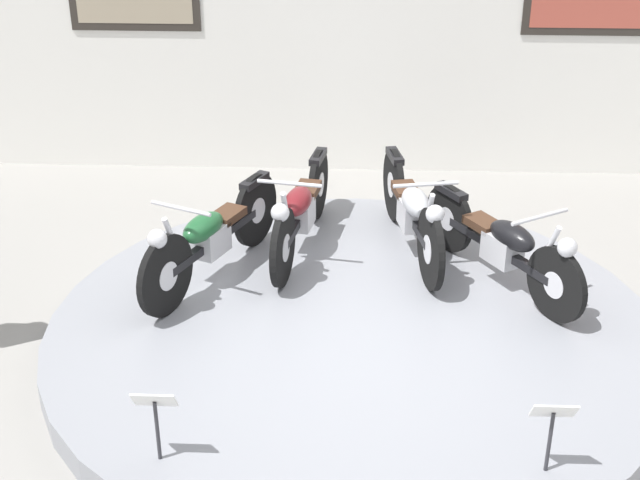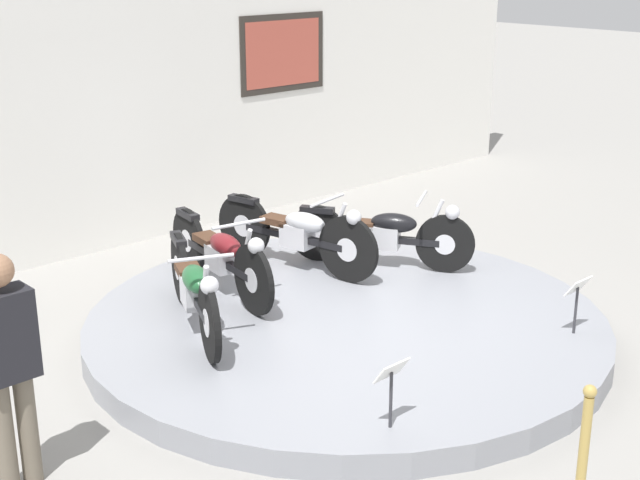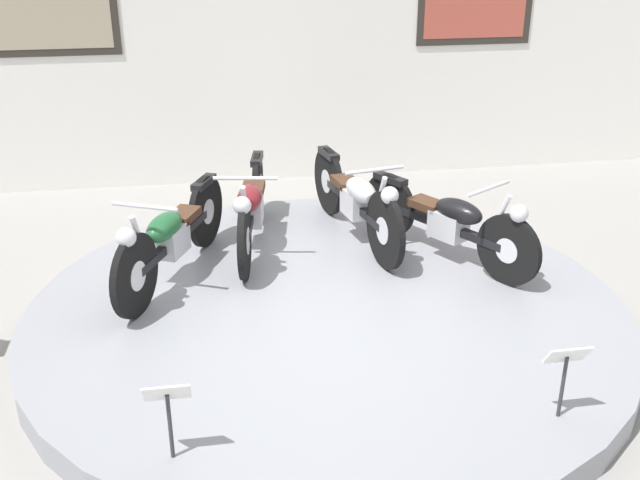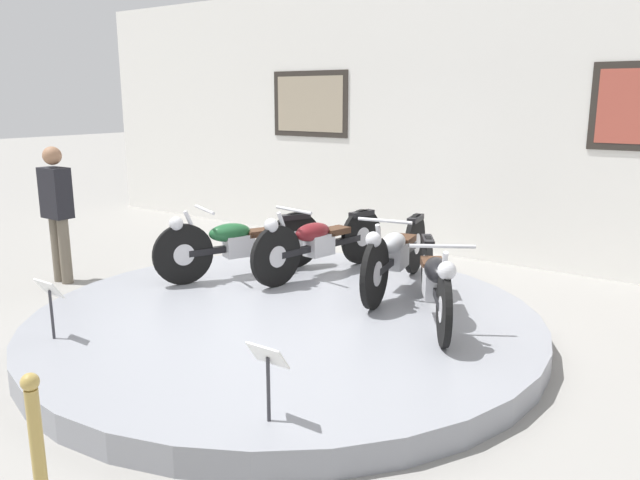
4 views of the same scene
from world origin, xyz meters
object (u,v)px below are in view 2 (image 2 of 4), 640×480
at_px(motorcycle_maroon, 221,254).
at_px(visitor_standing, 7,360).
at_px(motorcycle_silver, 297,232).
at_px(info_placard_front_centre, 577,293).
at_px(motorcycle_green, 194,288).
at_px(motorcycle_black, 384,232).
at_px(info_placard_front_left, 391,379).

relative_size(motorcycle_maroon, visitor_standing, 1.23).
relative_size(motorcycle_maroon, motorcycle_silver, 0.99).
xyz_separation_m(motorcycle_silver, visitor_standing, (-3.71, -1.45, 0.30)).
xyz_separation_m(motorcycle_maroon, info_placard_front_centre, (1.65, -2.84, -0.03)).
height_order(motorcycle_green, motorcycle_black, motorcycle_green).
relative_size(motorcycle_green, motorcycle_maroon, 0.93).
xyz_separation_m(motorcycle_black, info_placard_front_left, (-2.36, -2.28, -0.00)).
relative_size(info_placard_front_centre, visitor_standing, 0.32).
relative_size(info_placard_front_left, visitor_standing, 0.32).
bearing_deg(info_placard_front_centre, info_placard_front_left, 180.00).
distance_m(motorcycle_maroon, motorcycle_silver, 0.97).
height_order(motorcycle_black, visitor_standing, visitor_standing).
distance_m(motorcycle_silver, visitor_standing, 4.00).
distance_m(motorcycle_black, visitor_standing, 4.52).
xyz_separation_m(motorcycle_silver, motorcycle_black, (0.71, -0.56, -0.03)).
bearing_deg(motorcycle_maroon, info_placard_front_left, -103.47).
distance_m(motorcycle_green, motorcycle_maroon, 0.90).
relative_size(motorcycle_black, info_placard_front_centre, 3.30).
distance_m(motorcycle_silver, info_placard_front_centre, 2.92).
distance_m(info_placard_front_left, info_placard_front_centre, 2.33).
height_order(motorcycle_silver, info_placard_front_centre, motorcycle_silver).
bearing_deg(info_placard_front_left, motorcycle_maroon, 76.53).
distance_m(info_placard_front_left, visitor_standing, 2.51).
bearing_deg(info_placard_front_left, info_placard_front_centre, 0.00).
relative_size(motorcycle_green, visitor_standing, 1.14).
xyz_separation_m(info_placard_front_left, visitor_standing, (-2.06, 1.39, 0.33)).
height_order(motorcycle_maroon, visitor_standing, visitor_standing).
distance_m(motorcycle_green, visitor_standing, 2.25).
xyz_separation_m(motorcycle_black, info_placard_front_centre, (-0.03, -2.28, -0.00)).
xyz_separation_m(motorcycle_silver, info_placard_front_centre, (0.68, -2.84, -0.03)).
height_order(motorcycle_green, visitor_standing, visitor_standing).
bearing_deg(motorcycle_black, motorcycle_maroon, 161.66).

